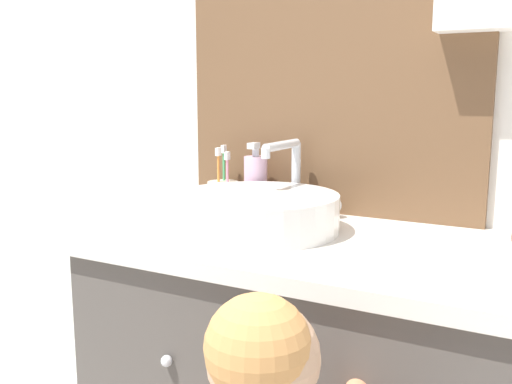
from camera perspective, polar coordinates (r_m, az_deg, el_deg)
wall_back at (r=1.51m, az=12.80°, el=16.25°), size 3.20×0.18×2.50m
sink_basin at (r=1.32m, az=0.18°, el=-1.89°), size 0.38×0.43×0.20m
toothbrush_holder at (r=1.59m, az=-3.31°, el=-0.09°), size 0.09×0.09×0.17m
soap_dispenser at (r=1.54m, az=-0.04°, el=0.97°), size 0.06×0.06×0.18m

